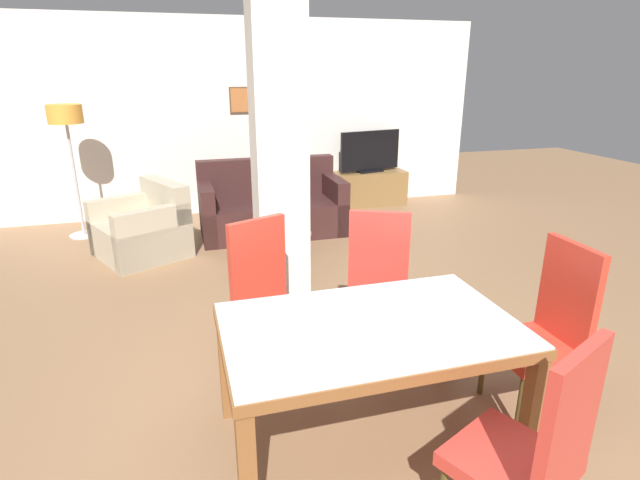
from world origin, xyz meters
The scene contains 15 objects.
ground_plane centered at (0.00, 0.00, 0.00)m, with size 18.00×18.00×0.00m, color #8D6847.
back_wall centered at (0.00, 5.15, 1.35)m, with size 7.20×0.09×2.70m.
divider_pillar centered at (-0.11, 1.75, 1.35)m, with size 0.41×0.37×2.70m.
dining_table centered at (0.00, 0.00, 0.60)m, with size 1.57×0.97×0.75m.
dining_chair_far_right centered at (0.39, 0.84, 0.56)m, with size 0.61×0.61×1.07m.
dining_chair_near_right centered at (0.39, -0.85, 0.56)m, with size 0.61×0.61×1.07m.
dining_chair_head_right centered at (1.16, 0.00, 0.56)m, with size 0.46×0.46×1.07m.
dining_chair_far_left centered at (-0.39, 0.90, 0.56)m, with size 0.60×0.60×1.07m.
sofa centered at (0.21, 3.95, 0.31)m, with size 1.79×0.88×0.92m.
armchair centered at (-1.34, 3.51, 0.29)m, with size 1.16×1.18×0.82m.
coffee_table centered at (0.11, 2.88, 0.20)m, with size 0.56×0.51×0.39m.
bottle centered at (-0.01, 2.86, 0.50)m, with size 0.06×0.06×0.27m.
tv_stand centered at (1.92, 4.87, 0.26)m, with size 1.14×0.40×0.52m.
tv_screen centered at (1.92, 4.87, 0.82)m, with size 1.00×0.28×0.62m.
floor_lamp centered at (-2.13, 4.45, 1.38)m, with size 0.39×0.39×1.63m.
Camera 1 is at (-0.91, -2.19, 2.03)m, focal length 28.00 mm.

